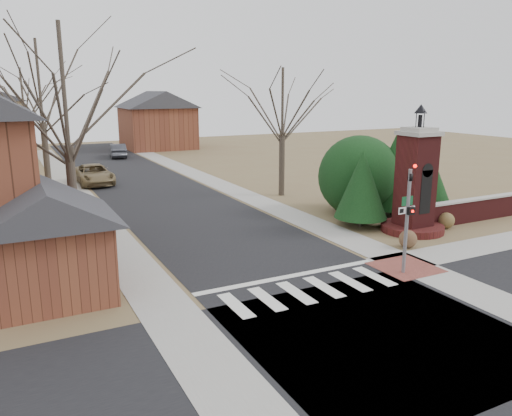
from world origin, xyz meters
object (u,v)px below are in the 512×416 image
brick_gate_monument (415,190)px  distant_car (118,151)px  pickup_truck (94,174)px  traffic_signal_pole (408,210)px  sign_post (406,215)px

brick_gate_monument → distant_car: 37.11m
pickup_truck → traffic_signal_pole: bearing=-74.4°
brick_gate_monument → sign_post: bearing=-138.6°
traffic_signal_pole → distant_car: size_ratio=1.00×
traffic_signal_pole → distant_car: bearing=93.8°
traffic_signal_pole → brick_gate_monument: size_ratio=0.69×
brick_gate_monument → traffic_signal_pole: bearing=-136.8°
traffic_signal_pole → pickup_truck: size_ratio=0.83×
traffic_signal_pole → sign_post: traffic_signal_pole is taller
brick_gate_monument → pickup_truck: 24.68m
sign_post → pickup_truck: sign_post is taller
traffic_signal_pole → brick_gate_monument: brick_gate_monument is taller
distant_car → traffic_signal_pole: bearing=101.4°
traffic_signal_pole → pickup_truck: traffic_signal_pole is taller
distant_car → brick_gate_monument: bearing=109.1°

